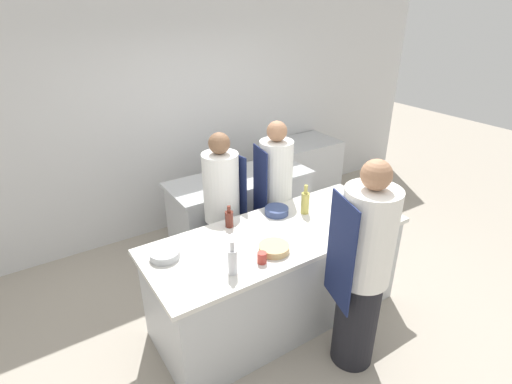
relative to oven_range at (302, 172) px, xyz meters
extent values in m
plane|color=#A89E8E|center=(-1.71, -1.75, -0.46)|extent=(16.00, 16.00, 0.00)
cube|color=silver|center=(-1.71, 0.38, 0.94)|extent=(8.00, 0.06, 2.80)
cube|color=#B7BABC|center=(-1.71, -1.75, -0.03)|extent=(2.23, 0.87, 0.87)
cube|color=silver|center=(-1.71, -1.75, 0.43)|extent=(2.32, 0.91, 0.04)
cube|color=#B7BABC|center=(-1.37, -0.54, -0.03)|extent=(1.58, 0.66, 0.87)
cube|color=#B7BABC|center=(-1.37, -0.54, 0.43)|extent=(1.65, 0.69, 0.04)
cube|color=#B7BABC|center=(0.00, 0.00, 0.00)|extent=(0.97, 0.66, 0.92)
cube|color=black|center=(0.00, -0.32, -0.21)|extent=(0.77, 0.01, 0.32)
cube|color=black|center=(0.00, -0.32, 0.42)|extent=(0.82, 0.01, 0.06)
cylinder|color=black|center=(-1.48, -2.50, -0.05)|extent=(0.34, 0.34, 0.82)
cylinder|color=white|center=(-1.48, -2.50, 0.73)|extent=(0.40, 0.40, 0.75)
cube|color=#19234C|center=(-1.68, -2.44, 0.63)|extent=(0.12, 0.37, 0.86)
sphere|color=#9E7051|center=(-1.48, -2.50, 1.21)|extent=(0.21, 0.21, 0.21)
cylinder|color=black|center=(-1.86, -1.02, -0.08)|extent=(0.29, 0.29, 0.75)
cylinder|color=white|center=(-1.86, -1.02, 0.64)|extent=(0.35, 0.35, 0.68)
cube|color=#19234C|center=(-1.69, -0.99, 0.54)|extent=(0.06, 0.33, 0.79)
sphere|color=brown|center=(-1.86, -1.02, 1.08)|extent=(0.20, 0.20, 0.20)
cylinder|color=black|center=(-1.30, -1.14, -0.07)|extent=(0.29, 0.29, 0.78)
cylinder|color=silver|center=(-1.30, -1.14, 0.67)|extent=(0.34, 0.34, 0.71)
cube|color=#19234C|center=(-1.47, -1.11, 0.57)|extent=(0.07, 0.32, 0.82)
sphere|color=#9E7051|center=(-1.30, -1.14, 1.13)|extent=(0.20, 0.20, 0.20)
cylinder|color=#5B2319|center=(-2.01, -1.42, 0.52)|extent=(0.07, 0.07, 0.15)
cylinder|color=#5B2319|center=(-2.01, -1.42, 0.62)|extent=(0.03, 0.03, 0.06)
cylinder|color=silver|center=(-2.32, -2.02, 0.55)|extent=(0.07, 0.07, 0.20)
cylinder|color=silver|center=(-2.32, -2.02, 0.68)|extent=(0.03, 0.03, 0.08)
cylinder|color=#B2A84C|center=(-1.29, -1.59, 0.55)|extent=(0.08, 0.08, 0.21)
cylinder|color=#B2A84C|center=(-1.29, -1.59, 0.69)|extent=(0.03, 0.03, 0.08)
cylinder|color=navy|center=(-1.52, -1.46, 0.48)|extent=(0.22, 0.22, 0.06)
cylinder|color=#B7BABC|center=(-0.83, -1.64, 0.48)|extent=(0.21, 0.21, 0.07)
cylinder|color=#B7BABC|center=(-2.66, -1.56, 0.48)|extent=(0.23, 0.23, 0.06)
cylinder|color=tan|center=(-1.90, -1.95, 0.48)|extent=(0.25, 0.25, 0.06)
cylinder|color=#B2382D|center=(-2.07, -2.02, 0.49)|extent=(0.07, 0.07, 0.09)
camera|label=1|loc=(-3.48, -4.10, 2.26)|focal=28.00mm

